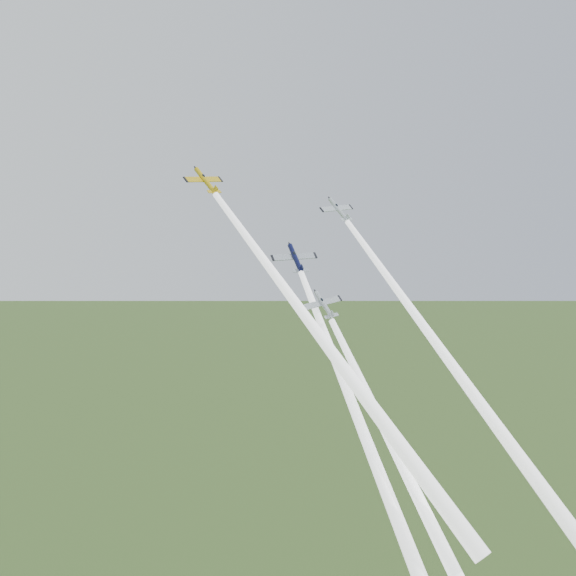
{
  "coord_description": "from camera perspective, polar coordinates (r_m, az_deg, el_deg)",
  "views": [
    {
      "loc": [
        -52.72,
        -102.77,
        101.23
      ],
      "look_at": [
        0.0,
        -6.0,
        92.0
      ],
      "focal_mm": 45.0,
      "sensor_mm": 36.0,
      "label": 1
    }
  ],
  "objects": [
    {
      "name": "plane_silver_low",
      "position": [
        108.22,
        2.85,
        -1.3
      ],
      "size": [
        7.29,
        5.71,
        6.29
      ],
      "primitive_type": null,
      "rotation": [
        0.74,
        -0.18,
        -0.03
      ],
      "color": "#B1B9BF"
    },
    {
      "name": "plane_silver_right",
      "position": [
        128.99,
        4.0,
        6.21
      ],
      "size": [
        8.44,
        7.07,
        6.33
      ],
      "primitive_type": null,
      "rotation": [
        0.74,
        -0.09,
        0.16
      ],
      "color": "silver"
    },
    {
      "name": "plane_navy",
      "position": [
        117.63,
        0.6,
        2.36
      ],
      "size": [
        8.47,
        7.56,
        6.56
      ],
      "primitive_type": null,
      "rotation": [
        0.74,
        -0.04,
        -0.12
      ],
      "color": "#0C0F37"
    },
    {
      "name": "smoke_trail_yellow",
      "position": [
        96.96,
        3.31,
        -4.86
      ],
      "size": [
        16.65,
        46.39,
        44.4
      ],
      "primitive_type": null,
      "rotation": [
        -0.83,
        0.0,
        0.31
      ],
      "color": "white"
    },
    {
      "name": "smoke_trail_navy",
      "position": [
        97.22,
        6.94,
        -13.64
      ],
      "size": [
        8.8,
        52.52,
        48.73
      ],
      "primitive_type": null,
      "rotation": [
        -0.83,
        0.0,
        -0.12
      ],
      "color": "white"
    },
    {
      "name": "smoke_trail_silver_right",
      "position": [
        112.96,
        12.69,
        -5.75
      ],
      "size": [
        9.94,
        47.97,
        44.66
      ],
      "primitive_type": null,
      "rotation": [
        -0.83,
        0.0,
        0.16
      ],
      "color": "white"
    },
    {
      "name": "plane_yellow",
      "position": [
        114.09,
        -6.54,
        8.42
      ],
      "size": [
        9.05,
        7.98,
        6.18
      ],
      "primitive_type": null,
      "rotation": [
        0.74,
        -0.06,
        0.31
      ],
      "color": "gold"
    },
    {
      "name": "smoke_trail_silver_low",
      "position": [
        93.05,
        11.14,
        -17.65
      ],
      "size": [
        3.67,
        48.78,
        45.13
      ],
      "primitive_type": null,
      "rotation": [
        -0.83,
        0.0,
        -0.03
      ],
      "color": "white"
    }
  ]
}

